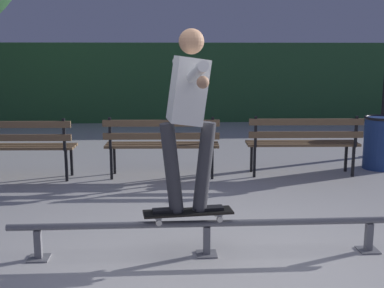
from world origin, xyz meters
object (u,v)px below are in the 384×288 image
object	(u,v)px
skateboarder	(188,106)
trash_can	(380,142)
skateboard	(188,213)
park_bench_leftmost	(15,142)
grind_rail	(207,229)
park_bench_right_center	(304,139)
park_bench_left_center	(162,141)

from	to	relation	value
skateboarder	trash_can	distance (m)	4.45
skateboard	park_bench_leftmost	size ratio (longest dim) A/B	0.49
grind_rail	trash_can	xyz separation A→B (m)	(2.91, 3.08, 0.17)
skateboarder	park_bench_right_center	xyz separation A→B (m)	(1.79, 2.72, -0.79)
grind_rail	skateboard	size ratio (longest dim) A/B	4.33
grind_rail	skateboard	bearing A→B (deg)	180.00
park_bench_right_center	skateboard	bearing A→B (deg)	-123.31
park_bench_left_center	grind_rail	bearing A→B (deg)	-81.85
skateboarder	trash_can	world-z (taller)	skateboarder
grind_rail	park_bench_left_center	distance (m)	2.77
skateboarder	park_bench_left_center	bearing A→B (deg)	94.80
park_bench_right_center	trash_can	xyz separation A→B (m)	(1.29, 0.36, -0.12)
skateboard	skateboarder	xyz separation A→B (m)	(0.00, 0.00, 0.94)
skateboard	trash_can	world-z (taller)	trash_can
skateboarder	trash_can	xyz separation A→B (m)	(3.07, 3.08, -0.92)
trash_can	skateboarder	bearing A→B (deg)	-134.91
park_bench_right_center	park_bench_left_center	bearing A→B (deg)	180.00
skateboarder	park_bench_leftmost	distance (m)	3.62
grind_rail	skateboarder	distance (m)	1.10
grind_rail	skateboard	distance (m)	0.22
skateboard	park_bench_leftmost	bearing A→B (deg)	129.45
skateboard	park_bench_leftmost	world-z (taller)	park_bench_leftmost
grind_rail	park_bench_left_center	world-z (taller)	park_bench_left_center
park_bench_left_center	park_bench_right_center	world-z (taller)	same
park_bench_right_center	trash_can	bearing A→B (deg)	15.66
grind_rail	park_bench_right_center	xyz separation A→B (m)	(1.62, 2.72, 0.29)
grind_rail	park_bench_left_center	size ratio (longest dim) A/B	2.14
skateboarder	park_bench_right_center	world-z (taller)	skateboarder
skateboarder	trash_can	size ratio (longest dim) A/B	1.95
skateboard	park_bench_right_center	world-z (taller)	park_bench_right_center
park_bench_left_center	park_bench_right_center	xyz separation A→B (m)	(2.01, 0.00, 0.00)
park_bench_leftmost	park_bench_right_center	xyz separation A→B (m)	(4.03, 0.00, 0.00)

